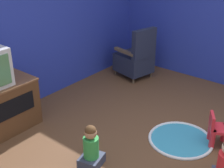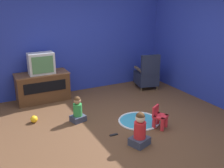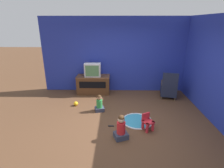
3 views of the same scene
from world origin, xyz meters
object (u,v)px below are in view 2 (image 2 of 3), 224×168
Objects in this scene: tv_cabinet at (43,86)px; television at (41,63)px; black_armchair at (147,75)px; child_watching_left at (140,131)px; child_watching_center at (78,111)px; toy_ball at (34,119)px; remote_control at (114,135)px; yellow_kid_chair at (159,118)px.

television is (0.00, -0.06, 0.57)m from tv_cabinet.
television is 0.61× the size of black_armchair.
tv_cabinet is at bearing 89.61° from child_watching_left.
child_watching_center is (0.35, -1.44, -0.12)m from tv_cabinet.
toy_ball is 1.66m from remote_control.
remote_control is at bearing -80.10° from child_watching_center.
black_armchair is 2.60m from child_watching_center.
black_armchair reaches higher than tv_cabinet.
child_watching_center is 3.73× the size of toy_ball.
child_watching_center reaches higher than toy_ball.
toy_ball is (-0.80, 0.34, -0.16)m from child_watching_center.
toy_ball is 0.93× the size of remote_control.
toy_ball reaches higher than remote_control.
television is 3.81× the size of remote_control.
remote_control is (0.37, -0.84, -0.22)m from child_watching_center.
child_watching_left is at bearing -79.10° from child_watching_center.
black_armchair reaches higher than child_watching_left.
tv_cabinet is 2.91m from yellow_kid_chair.
television reaches higher than remote_control.
tv_cabinet is 2.92m from child_watching_left.
tv_cabinet is 1.28× the size of black_armchair.
black_armchair is (2.72, -0.32, -0.57)m from television.
television reaches higher than child_watching_left.
child_watching_center is (0.35, -1.38, -0.70)m from television.
child_watching_left is at bearing -49.56° from toy_ball.
child_watching_center is 3.48× the size of remote_control.
remote_control is (0.72, -2.28, -0.34)m from tv_cabinet.
television is 1.36× the size of yellow_kid_chair.
child_watching_center is at bearing -76.46° from tv_cabinet.
toy_ball is at bearing -113.52° from television.
child_watching_left is at bearing -70.37° from television.
remote_control is (-0.24, 0.47, -0.25)m from child_watching_left.
child_watching_left reaches higher than yellow_kid_chair.
child_watching_left is 2.18m from toy_ball.
yellow_kid_chair is 2.80× the size of remote_control.
television is at bearing 90.03° from child_watching_left.
black_armchair is at bearing 12.65° from toy_ball.
tv_cabinet is at bearing 4.00° from black_armchair.
child_watching_center is 0.94m from remote_control.
television is 2.50m from remote_control.
black_armchair is at bearing 33.77° from child_watching_left.
tv_cabinet is at bearing -69.15° from remote_control.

